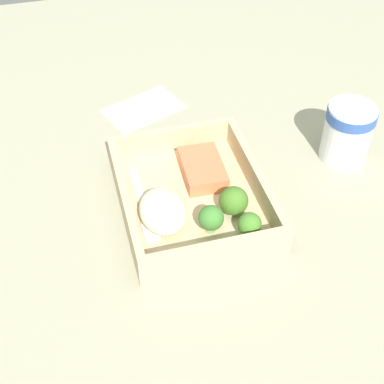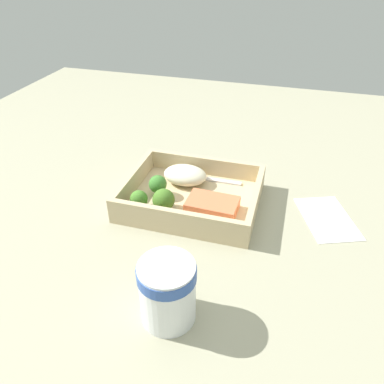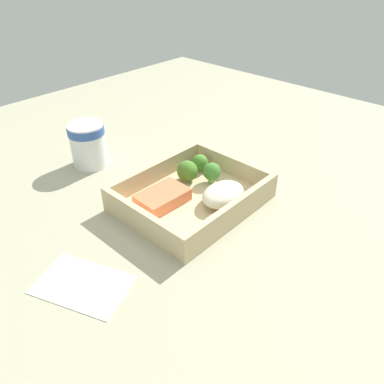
{
  "view_description": "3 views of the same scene",
  "coord_description": "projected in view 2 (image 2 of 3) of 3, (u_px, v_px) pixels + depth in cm",
  "views": [
    {
      "loc": [
        56.63,
        -15.28,
        59.91
      ],
      "look_at": [
        0.0,
        0.0,
        2.7
      ],
      "focal_mm": 50.0,
      "sensor_mm": 36.0,
      "label": 1
    },
    {
      "loc": [
        -17.58,
        60.73,
        45.62
      ],
      "look_at": [
        0.0,
        0.0,
        2.7
      ],
      "focal_mm": 35.0,
      "sensor_mm": 36.0,
      "label": 2
    },
    {
      "loc": [
        -44.6,
        -41.27,
        43.75
      ],
      "look_at": [
        0.0,
        0.0,
        2.7
      ],
      "focal_mm": 35.0,
      "sensor_mm": 36.0,
      "label": 3
    }
  ],
  "objects": [
    {
      "name": "fork",
      "position": [
        201.0,
        178.0,
        0.83
      ],
      "size": [
        15.82,
        2.23,
        0.44
      ],
      "color": "silver",
      "rests_on": "takeout_tray"
    },
    {
      "name": "broccoli_floret_2",
      "position": [
        158.0,
        185.0,
        0.77
      ],
      "size": [
        3.73,
        3.73,
        4.6
      ],
      "color": "#83AE68",
      "rests_on": "takeout_tray"
    },
    {
      "name": "salmon_fillet",
      "position": [
        212.0,
        206.0,
        0.73
      ],
      "size": [
        10.08,
        6.77,
        2.47
      ],
      "primitive_type": "cube",
      "rotation": [
        0.0,
        0.0,
        -0.04
      ],
      "color": "#E6754B",
      "rests_on": "takeout_tray"
    },
    {
      "name": "ground_plane",
      "position": [
        192.0,
        207.0,
        0.78
      ],
      "size": [
        160.0,
        160.0,
        2.0
      ],
      "primitive_type": "cube",
      "color": "#A19D82"
    },
    {
      "name": "broccoli_floret_1",
      "position": [
        164.0,
        200.0,
        0.73
      ],
      "size": [
        4.4,
        4.4,
        4.52
      ],
      "color": "#7EA966",
      "rests_on": "takeout_tray"
    },
    {
      "name": "paper_cup",
      "position": [
        167.0,
        289.0,
        0.52
      ],
      "size": [
        8.14,
        8.14,
        10.04
      ],
      "color": "white",
      "rests_on": "ground_plane"
    },
    {
      "name": "receipt_slip",
      "position": [
        327.0,
        218.0,
        0.73
      ],
      "size": [
        13.57,
        16.47,
        0.24
      ],
      "primitive_type": "cube",
      "rotation": [
        0.0,
        0.0,
        0.38
      ],
      "color": "white",
      "rests_on": "ground_plane"
    },
    {
      "name": "tray_rim",
      "position": [
        192.0,
        190.0,
        0.76
      ],
      "size": [
        26.97,
        21.76,
        4.1
      ],
      "color": "#C8B287",
      "rests_on": "takeout_tray"
    },
    {
      "name": "takeout_tray",
      "position": [
        192.0,
        200.0,
        0.78
      ],
      "size": [
        26.97,
        21.76,
        1.2
      ],
      "primitive_type": "cube",
      "color": "#C8B287",
      "rests_on": "ground_plane"
    },
    {
      "name": "broccoli_floret_3",
      "position": [
        139.0,
        199.0,
        0.73
      ],
      "size": [
        3.49,
        3.49,
        3.84
      ],
      "color": "#85AF67",
      "rests_on": "takeout_tray"
    },
    {
      "name": "mashed_potatoes",
      "position": [
        185.0,
        175.0,
        0.81
      ],
      "size": [
        9.48,
        6.89,
        3.77
      ],
      "primitive_type": "ellipsoid",
      "color": "beige",
      "rests_on": "takeout_tray"
    }
  ]
}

